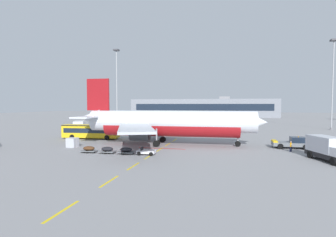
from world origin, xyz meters
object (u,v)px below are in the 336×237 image
(catering_truck, at_px, (79,127))
(ground_crew_worker, at_px, (291,146))
(apron_light_mast_far, at_px, (333,74))
(uld_cargo_container, at_px, (72,143))
(airliner_foreground, at_px, (167,123))
(ground_power_truck, at_px, (329,148))
(apron_shuttle_bus, at_px, (91,131))
(apron_light_mast_near, at_px, (117,79))
(baggage_train, at_px, (117,150))
(pushback_tug, at_px, (293,143))

(catering_truck, height_order, ground_crew_worker, catering_truck)
(apron_light_mast_far, bearing_deg, catering_truck, -157.59)
(catering_truck, bearing_deg, ground_crew_worker, -17.89)
(uld_cargo_container, bearing_deg, airliner_foreground, 23.37)
(apron_light_mast_far, bearing_deg, ground_power_truck, -108.43)
(airliner_foreground, xyz_separation_m, catering_truck, (-25.54, 12.03, -2.30))
(airliner_foreground, bearing_deg, catering_truck, 154.77)
(apron_shuttle_bus, height_order, apron_light_mast_near, apron_light_mast_near)
(apron_light_mast_near, bearing_deg, apron_light_mast_far, -1.05)
(airliner_foreground, distance_m, catering_truck, 28.33)
(ground_power_truck, bearing_deg, catering_truck, 156.92)
(apron_shuttle_bus, xyz_separation_m, apron_light_mast_far, (57.40, 34.55, 14.29))
(ground_power_truck, distance_m, baggage_train, 28.94)
(ground_crew_worker, relative_size, uld_cargo_container, 0.99)
(apron_shuttle_bus, bearing_deg, baggage_train, -49.62)
(baggage_train, xyz_separation_m, apron_light_mast_far, (44.81, 49.36, 15.51))
(airliner_foreground, height_order, pushback_tug, airliner_foreground)
(apron_shuttle_bus, distance_m, catering_truck, 10.89)
(apron_shuttle_bus, xyz_separation_m, catering_truck, (-7.71, 7.69, -0.10))
(apron_light_mast_near, bearing_deg, baggage_train, -65.92)
(baggage_train, xyz_separation_m, ground_crew_worker, (25.58, 7.69, 0.39))
(baggage_train, bearing_deg, apron_light_mast_far, 47.77)
(ground_crew_worker, bearing_deg, pushback_tug, 74.40)
(apron_shuttle_bus, xyz_separation_m, apron_light_mast_near, (-10.01, 35.78, 14.57))
(airliner_foreground, height_order, ground_power_truck, airliner_foreground)
(apron_light_mast_far, bearing_deg, baggage_train, -132.23)
(ground_power_truck, xyz_separation_m, uld_cargo_container, (-38.83, 2.36, -0.85))
(ground_power_truck, bearing_deg, baggage_train, -176.93)
(ground_crew_worker, height_order, apron_light_mast_far, apron_light_mast_far)
(apron_shuttle_bus, bearing_deg, airliner_foreground, -13.68)
(apron_shuttle_bus, bearing_deg, apron_light_mast_far, 31.04)
(uld_cargo_container, bearing_deg, catering_truck, 119.09)
(airliner_foreground, distance_m, ground_power_truck, 25.37)
(apron_shuttle_bus, height_order, uld_cargo_container, apron_shuttle_bus)
(catering_truck, relative_size, apron_light_mast_near, 0.28)
(airliner_foreground, relative_size, apron_light_mast_far, 1.34)
(baggage_train, xyz_separation_m, uld_cargo_container, (-9.95, 3.91, 0.27))
(apron_shuttle_bus, distance_m, apron_light_mast_near, 39.91)
(apron_shuttle_bus, bearing_deg, catering_truck, 135.05)
(catering_truck, bearing_deg, pushback_tug, -13.23)
(ground_crew_worker, distance_m, apron_light_mast_near, 66.33)
(apron_light_mast_far, bearing_deg, uld_cargo_container, -140.31)
(uld_cargo_container, distance_m, apron_light_mast_far, 72.78)
(pushback_tug, relative_size, ground_crew_worker, 3.67)
(ground_power_truck, bearing_deg, apron_light_mast_far, 71.57)
(uld_cargo_container, xyz_separation_m, apron_light_mast_far, (54.76, 45.45, 15.24))
(baggage_train, relative_size, uld_cargo_container, 7.01)
(apron_shuttle_bus, relative_size, apron_light_mast_near, 0.46)
(airliner_foreground, bearing_deg, ground_power_truck, -20.69)
(pushback_tug, bearing_deg, apron_light_mast_far, 64.38)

